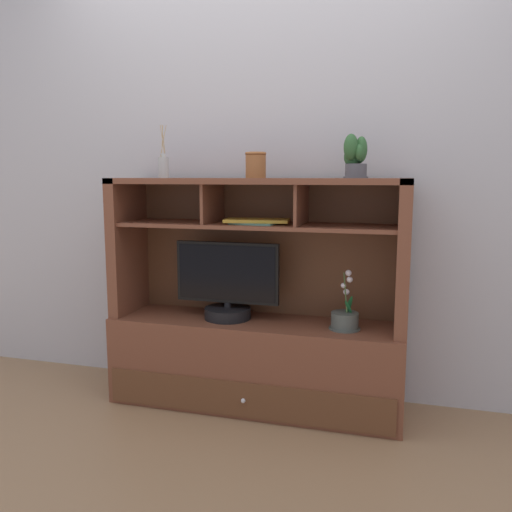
{
  "coord_description": "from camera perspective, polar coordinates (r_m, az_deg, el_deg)",
  "views": [
    {
      "loc": [
        0.75,
        -2.6,
        1.22
      ],
      "look_at": [
        0.0,
        0.0,
        0.81
      ],
      "focal_mm": 36.94,
      "sensor_mm": 36.0,
      "label": 1
    }
  ],
  "objects": [
    {
      "name": "back_wall",
      "position": [
        2.94,
        1.34,
        12.19
      ],
      "size": [
        6.0,
        0.02,
        2.8
      ],
      "primitive_type": "cube",
      "color": "#B4B4BC",
      "rests_on": "ground"
    },
    {
      "name": "potted_orchid",
      "position": [
        2.67,
        9.6,
        -6.75
      ],
      "size": [
        0.16,
        0.16,
        0.3
      ],
      "color": "#49504B",
      "rests_on": "media_console"
    },
    {
      "name": "media_console",
      "position": [
        2.84,
        0.04,
        -8.54
      ],
      "size": [
        1.54,
        0.46,
        1.21
      ],
      "color": "brown",
      "rests_on": "ground"
    },
    {
      "name": "ceramic_vase",
      "position": [
        2.7,
        -0.03,
        9.83
      ],
      "size": [
        0.11,
        0.11,
        0.13
      ],
      "color": "brown",
      "rests_on": "media_console"
    },
    {
      "name": "magazine_stack_left",
      "position": [
        2.68,
        0.04,
        3.78
      ],
      "size": [
        0.34,
        0.21,
        0.03
      ],
      "color": "#4C7B6B",
      "rests_on": "media_console"
    },
    {
      "name": "potted_succulent",
      "position": [
        2.61,
        10.73,
        10.48
      ],
      "size": [
        0.12,
        0.13,
        0.21
      ],
      "color": "#4E4F57",
      "rests_on": "media_console"
    },
    {
      "name": "floor_plane",
      "position": [
        2.97,
        0.0,
        -15.79
      ],
      "size": [
        6.0,
        6.0,
        0.02
      ],
      "primitive_type": "cube",
      "color": "#93704E",
      "rests_on": "ground"
    },
    {
      "name": "diffuser_bottle",
      "position": [
        2.86,
        -9.98,
        9.49
      ],
      "size": [
        0.05,
        0.05,
        0.27
      ],
      "color": "#ADB0AF",
      "rests_on": "media_console"
    },
    {
      "name": "tv_monitor",
      "position": [
        2.8,
        -3.12,
        -3.45
      ],
      "size": [
        0.56,
        0.25,
        0.41
      ],
      "color": "black",
      "rests_on": "media_console"
    }
  ]
}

